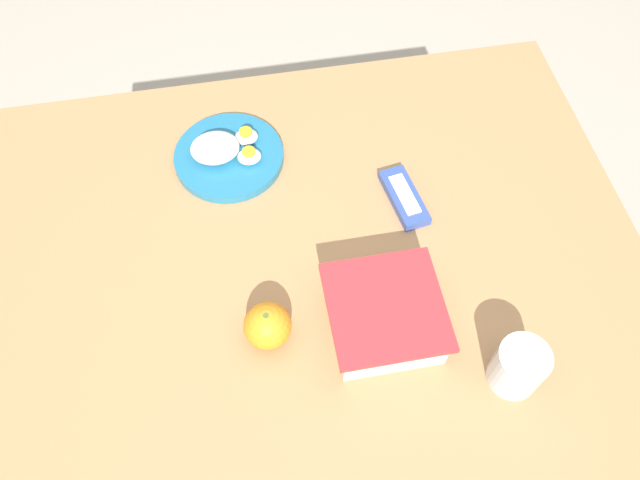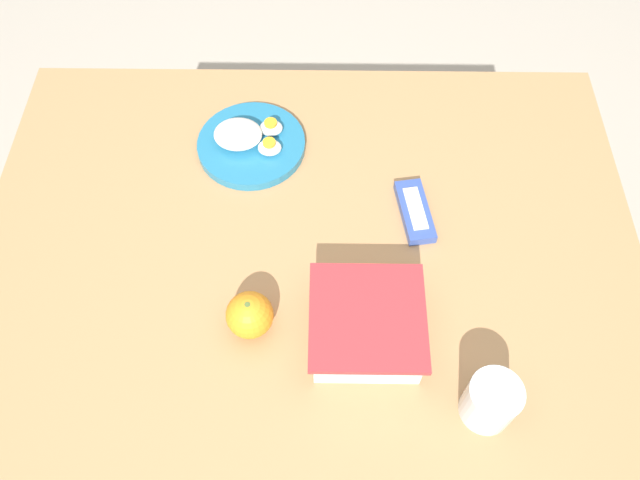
{
  "view_description": "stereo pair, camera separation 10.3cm",
  "coord_description": "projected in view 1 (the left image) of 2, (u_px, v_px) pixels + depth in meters",
  "views": [
    {
      "loc": [
        0.08,
        0.52,
        1.67
      ],
      "look_at": [
        -0.02,
        -0.01,
        0.8
      ],
      "focal_mm": 35.0,
      "sensor_mm": 36.0,
      "label": 1
    },
    {
      "loc": [
        -0.03,
        0.53,
        1.67
      ],
      "look_at": [
        -0.02,
        -0.01,
        0.8
      ],
      "focal_mm": 35.0,
      "sensor_mm": 36.0,
      "label": 2
    }
  ],
  "objects": [
    {
      "name": "candy_bar",
      "position": [
        404.0,
        197.0,
        1.1
      ],
      "size": [
        0.07,
        0.13,
        0.02
      ],
      "color": "#334C9E",
      "rests_on": "table"
    },
    {
      "name": "food_container",
      "position": [
        384.0,
        317.0,
        0.95
      ],
      "size": [
        0.17,
        0.17,
        0.07
      ],
      "color": "white",
      "rests_on": "table"
    },
    {
      "name": "drinking_glass",
      "position": [
        518.0,
        367.0,
        0.9
      ],
      "size": [
        0.08,
        0.08,
        0.08
      ],
      "color": "silver",
      "rests_on": "table"
    },
    {
      "name": "orange_fruit",
      "position": [
        268.0,
        326.0,
        0.94
      ],
      "size": [
        0.07,
        0.07,
        0.07
      ],
      "color": "orange",
      "rests_on": "table"
    },
    {
      "name": "table",
      "position": [
        310.0,
        281.0,
        1.12
      ],
      "size": [
        1.13,
        0.88,
        0.77
      ],
      "color": "#AD7F51",
      "rests_on": "ground_plane"
    },
    {
      "name": "rice_plate",
      "position": [
        227.0,
        154.0,
        1.14
      ],
      "size": [
        0.2,
        0.2,
        0.06
      ],
      "color": "teal",
      "rests_on": "table"
    },
    {
      "name": "ground_plane",
      "position": [
        313.0,
        398.0,
        1.7
      ],
      "size": [
        10.0,
        10.0,
        0.0
      ],
      "primitive_type": "plane",
      "color": "#B2A899"
    }
  ]
}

